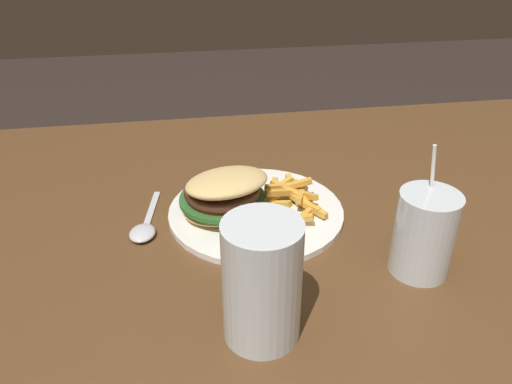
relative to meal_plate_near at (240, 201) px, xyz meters
name	(u,v)px	position (x,y,z in m)	size (l,w,h in m)	color
dining_table	(326,336)	(-0.09, 0.19, -0.12)	(1.66, 1.25, 0.71)	brown
meal_plate_near	(240,201)	(0.00, 0.00, 0.00)	(0.28, 0.28, 0.09)	white
beer_glass	(262,284)	(0.01, 0.25, 0.04)	(0.09, 0.09, 0.15)	silver
juice_glass	(424,236)	(-0.22, 0.17, 0.03)	(0.08, 0.08, 0.18)	silver
spoon	(143,230)	(0.15, 0.02, -0.02)	(0.05, 0.16, 0.01)	silver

